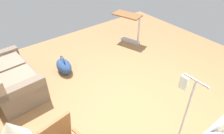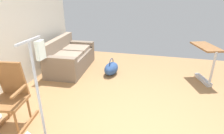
% 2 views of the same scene
% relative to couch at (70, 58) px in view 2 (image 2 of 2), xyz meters
% --- Properties ---
extents(ground_plane, '(6.97, 6.97, 0.00)m').
position_rel_couch_xyz_m(ground_plane, '(-1.81, -1.93, -0.31)').
color(ground_plane, '#9E7247').
extents(couch, '(1.64, 0.93, 0.85)m').
position_rel_couch_xyz_m(couch, '(0.00, 0.00, 0.00)').
color(couch, '#7D6C5C').
rests_on(couch, ground).
extents(rocking_chair, '(0.82, 0.58, 1.05)m').
position_rel_couch_xyz_m(rocking_chair, '(-2.29, -0.11, 0.20)').
color(rocking_chair, brown).
rests_on(rocking_chair, ground).
extents(overbed_table, '(0.88, 0.62, 0.84)m').
position_rel_couch_xyz_m(overbed_table, '(0.10, -3.39, 0.23)').
color(overbed_table, '#B2B5BA').
rests_on(overbed_table, ground).
extents(duffel_bag, '(0.59, 0.38, 0.43)m').
position_rel_couch_xyz_m(duffel_bag, '(-0.06, -1.17, -0.15)').
color(duffel_bag, '#2D4C84').
rests_on(duffel_bag, ground).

